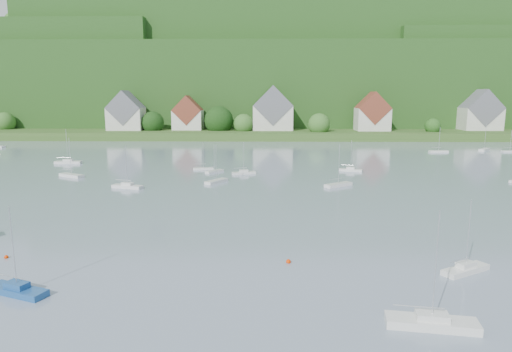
{
  "coord_description": "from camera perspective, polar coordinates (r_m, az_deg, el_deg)",
  "views": [
    {
      "loc": [
        1.79,
        3.29,
        16.85
      ],
      "look_at": [
        0.37,
        75.0,
        4.0
      ],
      "focal_mm": 31.49,
      "sensor_mm": 36.0,
      "label": 1
    }
  ],
  "objects": [
    {
      "name": "near_sailboat_4",
      "position": [
        37.07,
        21.42,
        -16.83
      ],
      "size": [
        6.8,
        2.82,
        8.91
      ],
      "rotation": [
        0.0,
        0.0,
        -0.15
      ],
      "color": "silver",
      "rests_on": "ground"
    },
    {
      "name": "village_building_4",
      "position": [
        206.63,
        26.63,
        7.08
      ],
      "size": [
        15.0,
        10.4,
        16.5
      ],
      "color": "beige",
      "rests_on": "far_shore_strip"
    },
    {
      "name": "forested_ridge",
      "position": [
        265.35,
        0.85,
        11.46
      ],
      "size": [
        620.0,
        181.22,
        69.89
      ],
      "color": "#164114",
      "rests_on": "ground"
    },
    {
      "name": "far_shore_strip",
      "position": [
        197.32,
        0.62,
        5.7
      ],
      "size": [
        600.0,
        60.0,
        3.0
      ],
      "primitive_type": "cube",
      "color": "#335821",
      "rests_on": "ground"
    },
    {
      "name": "near_sailboat_3",
      "position": [
        48.67,
        25.07,
        -10.58
      ],
      "size": [
        5.38,
        3.99,
        7.23
      ],
      "rotation": [
        0.0,
        0.0,
        0.53
      ],
      "color": "silver",
      "rests_on": "ground"
    },
    {
      "name": "near_sailboat_1",
      "position": [
        44.85,
        -28.07,
        -12.58
      ],
      "size": [
        5.95,
        3.54,
        7.77
      ],
      "rotation": [
        0.0,
        0.0,
        -0.36
      ],
      "color": "#1D4B89",
      "rests_on": "ground"
    },
    {
      "name": "mooring_buoy_5",
      "position": [
        54.75,
        -29.13,
        -9.1
      ],
      "size": [
        0.43,
        0.43,
        0.43
      ],
      "primitive_type": "sphere",
      "color": "#E53200",
      "rests_on": "ground"
    },
    {
      "name": "village_building_2",
      "position": [
        184.86,
        2.15,
        8.11
      ],
      "size": [
        16.0,
        11.44,
        18.0
      ],
      "color": "beige",
      "rests_on": "far_shore_strip"
    },
    {
      "name": "far_sailboat_cluster",
      "position": [
        113.9,
        4.65,
        1.8
      ],
      "size": [
        195.63,
        68.16,
        8.71
      ],
      "color": "silver",
      "rests_on": "ground"
    },
    {
      "name": "village_building_1",
      "position": [
        188.59,
        -8.65,
        7.58
      ],
      "size": [
        12.0,
        9.36,
        14.0
      ],
      "color": "beige",
      "rests_on": "far_shore_strip"
    },
    {
      "name": "village_building_3",
      "position": [
        187.9,
        14.56,
        7.57
      ],
      "size": [
        13.0,
        10.4,
        15.5
      ],
      "color": "beige",
      "rests_on": "far_shore_strip"
    },
    {
      "name": "village_building_0",
      "position": [
        192.43,
        -16.17,
        7.58
      ],
      "size": [
        14.0,
        10.4,
        16.0
      ],
      "color": "beige",
      "rests_on": "far_shore_strip"
    },
    {
      "name": "mooring_buoy_3",
      "position": [
        46.86,
        4.14,
        -10.95
      ],
      "size": [
        0.5,
        0.5,
        0.5
      ],
      "primitive_type": "sphere",
      "color": "#E53200",
      "rests_on": "ground"
    }
  ]
}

